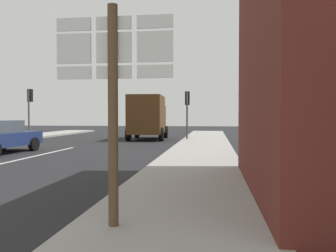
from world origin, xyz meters
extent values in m
plane|color=#232326|center=(0.00, 10.00, 0.00)|extent=(80.00, 80.00, 0.00)
cube|color=#9E9B96|center=(6.76, 8.00, 0.07)|extent=(2.95, 44.00, 0.14)
cube|color=silver|center=(0.00, 6.00, 0.01)|extent=(0.16, 12.00, 0.01)
cylinder|color=black|center=(-2.93, 10.34, 0.32)|extent=(0.27, 0.65, 0.64)
cylinder|color=black|center=(-1.18, 10.21, 0.32)|extent=(0.27, 0.65, 0.64)
cube|color=#4C2D14|center=(2.75, 18.09, 1.75)|extent=(2.38, 3.80, 2.60)
cube|color=#4C2D14|center=(2.63, 20.59, 1.45)|extent=(2.15, 1.40, 2.00)
cube|color=#47515B|center=(2.63, 20.64, 2.25)|extent=(1.76, 0.19, 0.70)
cylinder|color=black|center=(1.53, 20.48, 0.45)|extent=(0.32, 0.91, 0.90)
cylinder|color=black|center=(3.73, 20.59, 0.45)|extent=(0.32, 0.91, 0.90)
cylinder|color=black|center=(1.70, 17.09, 0.45)|extent=(0.32, 0.91, 0.90)
cylinder|color=black|center=(3.90, 17.19, 0.45)|extent=(0.32, 0.91, 0.90)
cylinder|color=brown|center=(5.92, -0.51, 1.60)|extent=(0.14, 0.14, 3.20)
cube|color=white|center=(5.34, -0.46, 2.96)|extent=(0.50, 0.03, 0.18)
cube|color=black|center=(5.34, -0.44, 2.96)|extent=(0.43, 0.01, 0.13)
cube|color=white|center=(5.34, -0.46, 2.62)|extent=(0.50, 0.03, 0.42)
cube|color=black|center=(5.34, -0.44, 2.62)|extent=(0.43, 0.01, 0.32)
cube|color=white|center=(5.34, -0.46, 2.28)|extent=(0.50, 0.03, 0.18)
cube|color=black|center=(5.34, -0.44, 2.28)|extent=(0.43, 0.01, 0.13)
cube|color=white|center=(5.92, -0.46, 2.96)|extent=(0.50, 0.03, 0.18)
cube|color=black|center=(5.92, -0.44, 2.96)|extent=(0.43, 0.01, 0.13)
cube|color=white|center=(5.92, -0.46, 2.62)|extent=(0.50, 0.03, 0.42)
cube|color=black|center=(5.92, -0.44, 2.62)|extent=(0.43, 0.01, 0.32)
cube|color=white|center=(5.92, -0.46, 2.28)|extent=(0.50, 0.03, 0.18)
cube|color=black|center=(5.92, -0.44, 2.28)|extent=(0.43, 0.01, 0.13)
cube|color=white|center=(6.50, -0.46, 2.96)|extent=(0.50, 0.03, 0.18)
cube|color=black|center=(6.50, -0.44, 2.96)|extent=(0.43, 0.01, 0.13)
cube|color=white|center=(6.50, -0.46, 2.62)|extent=(0.50, 0.03, 0.42)
cube|color=black|center=(6.50, -0.44, 2.62)|extent=(0.43, 0.01, 0.32)
cube|color=white|center=(6.50, -0.46, 2.28)|extent=(0.50, 0.03, 0.18)
cube|color=black|center=(6.50, -0.44, 2.28)|extent=(0.43, 0.01, 0.13)
cylinder|color=#47474C|center=(5.58, 17.53, 1.65)|extent=(0.12, 0.12, 3.29)
cube|color=black|center=(5.58, 17.73, 2.84)|extent=(0.30, 0.28, 0.90)
sphere|color=red|center=(5.58, 17.87, 3.11)|extent=(0.18, 0.18, 0.18)
sphere|color=#3C2303|center=(5.58, 17.87, 2.83)|extent=(0.18, 0.18, 0.18)
sphere|color=black|center=(5.58, 17.87, 2.55)|extent=(0.18, 0.18, 0.18)
cylinder|color=#47474C|center=(-5.58, 17.51, 1.78)|extent=(0.12, 0.12, 3.56)
cube|color=black|center=(-5.58, 17.71, 3.11)|extent=(0.30, 0.28, 0.90)
sphere|color=red|center=(-5.58, 17.85, 3.38)|extent=(0.18, 0.18, 0.18)
sphere|color=#3C2303|center=(-5.58, 17.85, 3.10)|extent=(0.18, 0.18, 0.18)
sphere|color=black|center=(-5.58, 17.85, 2.82)|extent=(0.18, 0.18, 0.18)
camera|label=1|loc=(7.30, -5.11, 1.67)|focal=36.67mm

